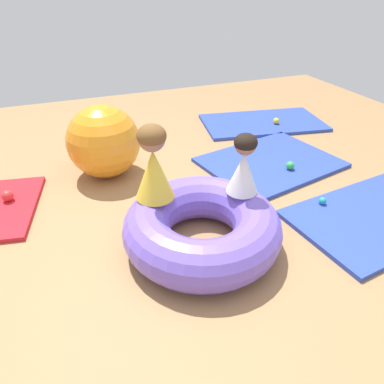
% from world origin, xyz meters
% --- Properties ---
extents(ground_plane, '(8.00, 8.00, 0.00)m').
position_xyz_m(ground_plane, '(0.00, 0.00, 0.00)').
color(ground_plane, '#9E7549').
extents(gym_mat_far_left, '(1.71, 1.13, 0.04)m').
position_xyz_m(gym_mat_far_left, '(1.78, 1.98, 0.02)').
color(gym_mat_far_left, '#2D47B7').
rests_on(gym_mat_far_left, ground).
extents(gym_mat_far_right, '(1.52, 1.27, 0.04)m').
position_xyz_m(gym_mat_far_right, '(1.25, 0.94, 0.02)').
color(gym_mat_far_right, '#2D47B7').
rests_on(gym_mat_far_right, ground).
extents(inflatable_cushion, '(1.15, 1.15, 0.35)m').
position_xyz_m(inflatable_cushion, '(0.06, -0.01, 0.17)').
color(inflatable_cushion, '#7056D1').
rests_on(inflatable_cushion, ground).
extents(child_in_white, '(0.30, 0.30, 0.46)m').
position_xyz_m(child_in_white, '(0.42, 0.09, 0.57)').
color(child_in_white, white).
rests_on(child_in_white, inflatable_cushion).
extents(child_in_yellow, '(0.35, 0.35, 0.56)m').
position_xyz_m(child_in_yellow, '(-0.20, 0.25, 0.62)').
color(child_in_yellow, yellow).
rests_on(child_in_yellow, inflatable_cushion).
extents(play_ball_green, '(0.08, 0.08, 0.08)m').
position_xyz_m(play_ball_green, '(1.33, 0.70, 0.08)').
color(play_ball_green, green).
rests_on(play_ball_green, gym_mat_far_right).
extents(play_ball_yellow, '(0.08, 0.08, 0.08)m').
position_xyz_m(play_ball_yellow, '(1.90, 1.83, 0.08)').
color(play_ball_yellow, yellow).
rests_on(play_ball_yellow, gym_mat_far_left).
extents(play_ball_red, '(0.10, 0.10, 0.10)m').
position_xyz_m(play_ball_red, '(-1.31, 1.12, 0.09)').
color(play_ball_red, red).
rests_on(play_ball_red, gym_mat_near_right).
extents(play_ball_teal_second, '(0.06, 0.06, 0.06)m').
position_xyz_m(play_ball_teal_second, '(1.23, 0.07, 0.07)').
color(play_ball_teal_second, teal).
rests_on(play_ball_teal_second, gym_mat_front).
extents(exercise_ball_large, '(0.71, 0.71, 0.71)m').
position_xyz_m(exercise_ball_large, '(-0.40, 1.36, 0.35)').
color(exercise_ball_large, orange).
rests_on(exercise_ball_large, ground).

